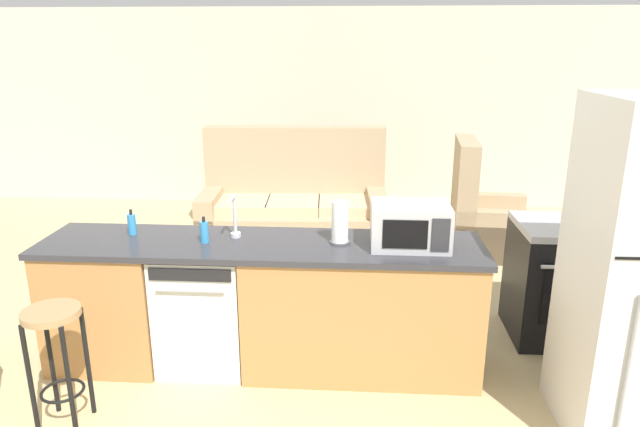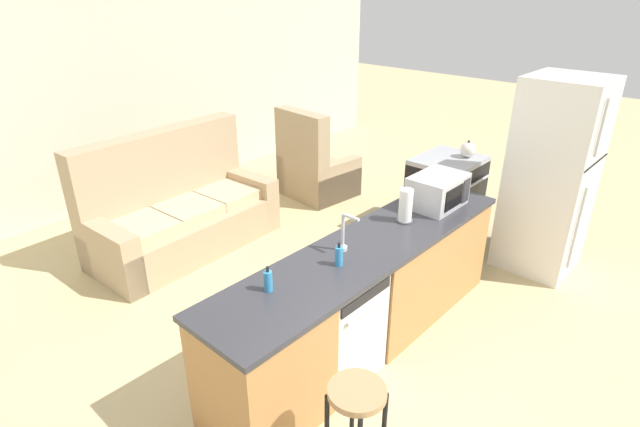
% 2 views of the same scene
% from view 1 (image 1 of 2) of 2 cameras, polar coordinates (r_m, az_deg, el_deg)
% --- Properties ---
extents(ground_plane, '(24.00, 24.00, 0.00)m').
position_cam_1_polar(ground_plane, '(4.20, -7.66, -14.45)').
color(ground_plane, tan).
extents(wall_back, '(10.00, 0.06, 2.60)m').
position_cam_1_polar(wall_back, '(7.78, 0.32, 10.42)').
color(wall_back, beige).
rests_on(wall_back, ground_plane).
extents(kitchen_counter, '(2.94, 0.66, 0.90)m').
position_cam_1_polar(kitchen_counter, '(3.96, -4.46, -9.47)').
color(kitchen_counter, '#B77F47').
rests_on(kitchen_counter, ground_plane).
extents(dishwasher, '(0.58, 0.61, 0.84)m').
position_cam_1_polar(dishwasher, '(4.06, -11.40, -9.09)').
color(dishwasher, silver).
rests_on(dishwasher, ground_plane).
extents(stove_range, '(0.76, 0.68, 0.90)m').
position_cam_1_polar(stove_range, '(4.68, 23.28, -6.19)').
color(stove_range, black).
rests_on(stove_range, ground_plane).
extents(microwave, '(0.50, 0.37, 0.28)m').
position_cam_1_polar(microwave, '(3.70, 9.01, -1.18)').
color(microwave, '#B7B7BC').
rests_on(microwave, kitchen_counter).
extents(sink_faucet, '(0.07, 0.18, 0.30)m').
position_cam_1_polar(sink_faucet, '(3.86, -8.55, -0.56)').
color(sink_faucet, silver).
rests_on(sink_faucet, kitchen_counter).
extents(paper_towel_roll, '(0.14, 0.14, 0.28)m').
position_cam_1_polar(paper_towel_roll, '(3.72, 2.01, -0.94)').
color(paper_towel_roll, '#4C4C51').
rests_on(paper_towel_roll, kitchen_counter).
extents(soap_bottle, '(0.06, 0.06, 0.18)m').
position_cam_1_polar(soap_bottle, '(3.82, -11.50, -1.80)').
color(soap_bottle, '#338CCC').
rests_on(soap_bottle, kitchen_counter).
extents(dish_soap_bottle, '(0.06, 0.06, 0.18)m').
position_cam_1_polar(dish_soap_bottle, '(4.11, -18.30, -1.00)').
color(dish_soap_bottle, '#338CCC').
rests_on(dish_soap_bottle, kitchen_counter).
extents(kettle, '(0.21, 0.17, 0.19)m').
position_cam_1_polar(kettle, '(4.46, 26.62, -0.43)').
color(kettle, silver).
rests_on(kettle, stove_range).
extents(bar_stool, '(0.32, 0.32, 0.74)m').
position_cam_1_polar(bar_stool, '(3.64, -24.94, -11.63)').
color(bar_stool, tan).
rests_on(bar_stool, ground_plane).
extents(couch, '(2.05, 1.01, 1.27)m').
position_cam_1_polar(couch, '(6.32, -2.56, 0.50)').
color(couch, tan).
rests_on(couch, ground_plane).
extents(armchair, '(0.87, 0.92, 1.20)m').
position_cam_1_polar(armchair, '(6.31, 15.83, -0.59)').
color(armchair, tan).
rests_on(armchair, ground_plane).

